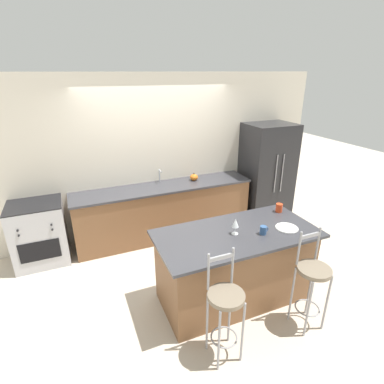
{
  "coord_description": "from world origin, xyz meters",
  "views": [
    {
      "loc": [
        -1.37,
        -4.12,
        2.71
      ],
      "look_at": [
        0.13,
        -0.56,
        1.14
      ],
      "focal_mm": 28.0,
      "sensor_mm": 36.0,
      "label": 1
    }
  ],
  "objects_px": {
    "oven_range": "(39,233)",
    "dinner_plate": "(287,228)",
    "bar_stool_far": "(312,279)",
    "coffee_mug": "(263,230)",
    "refrigerator": "(266,173)",
    "bar_stool_near": "(225,306)",
    "wine_glass": "(235,223)",
    "pumpkin_decoration": "(194,177)",
    "tumbler_cup": "(279,208)"
  },
  "relations": [
    {
      "from": "oven_range",
      "to": "dinner_plate",
      "type": "relative_size",
      "value": 3.52
    },
    {
      "from": "bar_stool_far",
      "to": "coffee_mug",
      "type": "distance_m",
      "value": 0.72
    },
    {
      "from": "refrigerator",
      "to": "bar_stool_near",
      "type": "xyz_separation_m",
      "value": [
        -2.23,
        -2.49,
        -0.29
      ]
    },
    {
      "from": "refrigerator",
      "to": "dinner_plate",
      "type": "xyz_separation_m",
      "value": [
        -1.1,
        -1.94,
        0.03
      ]
    },
    {
      "from": "wine_glass",
      "to": "bar_stool_far",
      "type": "bearing_deg",
      "value": -50.64
    },
    {
      "from": "oven_range",
      "to": "refrigerator",
      "type": "bearing_deg",
      "value": -0.52
    },
    {
      "from": "refrigerator",
      "to": "bar_stool_near",
      "type": "relative_size",
      "value": 1.57
    },
    {
      "from": "coffee_mug",
      "to": "pumpkin_decoration",
      "type": "bearing_deg",
      "value": 90.12
    },
    {
      "from": "coffee_mug",
      "to": "refrigerator",
      "type": "bearing_deg",
      "value": 53.25
    },
    {
      "from": "tumbler_cup",
      "to": "bar_stool_near",
      "type": "bearing_deg",
      "value": -144.11
    },
    {
      "from": "pumpkin_decoration",
      "to": "bar_stool_near",
      "type": "bearing_deg",
      "value": -106.84
    },
    {
      "from": "bar_stool_near",
      "to": "tumbler_cup",
      "type": "xyz_separation_m",
      "value": [
        1.34,
        0.97,
        0.37
      ]
    },
    {
      "from": "pumpkin_decoration",
      "to": "coffee_mug",
      "type": "bearing_deg",
      "value": -89.88
    },
    {
      "from": "wine_glass",
      "to": "pumpkin_decoration",
      "type": "bearing_deg",
      "value": 81.14
    },
    {
      "from": "refrigerator",
      "to": "dinner_plate",
      "type": "distance_m",
      "value": 2.23
    },
    {
      "from": "oven_range",
      "to": "wine_glass",
      "type": "xyz_separation_m",
      "value": [
        2.23,
        -1.84,
        0.61
      ]
    },
    {
      "from": "oven_range",
      "to": "bar_stool_near",
      "type": "relative_size",
      "value": 0.81
    },
    {
      "from": "oven_range",
      "to": "pumpkin_decoration",
      "type": "xyz_separation_m",
      "value": [
        2.53,
        0.07,
        0.51
      ]
    },
    {
      "from": "oven_range",
      "to": "bar_stool_near",
      "type": "height_order",
      "value": "bar_stool_near"
    },
    {
      "from": "bar_stool_far",
      "to": "dinner_plate",
      "type": "xyz_separation_m",
      "value": [
        0.08,
        0.56,
        0.33
      ]
    },
    {
      "from": "wine_glass",
      "to": "coffee_mug",
      "type": "xyz_separation_m",
      "value": [
        0.3,
        -0.13,
        -0.09
      ]
    },
    {
      "from": "oven_range",
      "to": "wine_glass",
      "type": "relative_size",
      "value": 4.87
    },
    {
      "from": "tumbler_cup",
      "to": "refrigerator",
      "type": "bearing_deg",
      "value": 59.42
    },
    {
      "from": "refrigerator",
      "to": "bar_stool_far",
      "type": "relative_size",
      "value": 1.57
    },
    {
      "from": "coffee_mug",
      "to": "tumbler_cup",
      "type": "bearing_deg",
      "value": 37.24
    },
    {
      "from": "bar_stool_near",
      "to": "dinner_plate",
      "type": "xyz_separation_m",
      "value": [
        1.13,
        0.55,
        0.33
      ]
    },
    {
      "from": "dinner_plate",
      "to": "wine_glass",
      "type": "bearing_deg",
      "value": 168.28
    },
    {
      "from": "bar_stool_near",
      "to": "pumpkin_decoration",
      "type": "height_order",
      "value": "bar_stool_near"
    },
    {
      "from": "bar_stool_near",
      "to": "tumbler_cup",
      "type": "height_order",
      "value": "bar_stool_near"
    },
    {
      "from": "bar_stool_far",
      "to": "refrigerator",
      "type": "bearing_deg",
      "value": 64.77
    },
    {
      "from": "oven_range",
      "to": "wine_glass",
      "type": "distance_m",
      "value": 2.95
    },
    {
      "from": "wine_glass",
      "to": "dinner_plate",
      "type": "bearing_deg",
      "value": -11.72
    },
    {
      "from": "refrigerator",
      "to": "tumbler_cup",
      "type": "bearing_deg",
      "value": -120.58
    },
    {
      "from": "bar_stool_far",
      "to": "pumpkin_decoration",
      "type": "height_order",
      "value": "bar_stool_far"
    },
    {
      "from": "oven_range",
      "to": "tumbler_cup",
      "type": "xyz_separation_m",
      "value": [
        3.08,
        -1.56,
        0.52
      ]
    },
    {
      "from": "bar_stool_near",
      "to": "tumbler_cup",
      "type": "relative_size",
      "value": 10.22
    },
    {
      "from": "tumbler_cup",
      "to": "pumpkin_decoration",
      "type": "relative_size",
      "value": 0.81
    },
    {
      "from": "refrigerator",
      "to": "coffee_mug",
      "type": "bearing_deg",
      "value": -126.75
    },
    {
      "from": "wine_glass",
      "to": "coffee_mug",
      "type": "distance_m",
      "value": 0.34
    },
    {
      "from": "coffee_mug",
      "to": "bar_stool_far",
      "type": "bearing_deg",
      "value": -64.52
    },
    {
      "from": "bar_stool_far",
      "to": "pumpkin_decoration",
      "type": "bearing_deg",
      "value": 95.97
    },
    {
      "from": "dinner_plate",
      "to": "tumbler_cup",
      "type": "relative_size",
      "value": 2.36
    },
    {
      "from": "refrigerator",
      "to": "oven_range",
      "type": "distance_m",
      "value": 4.0
    },
    {
      "from": "bar_stool_near",
      "to": "refrigerator",
      "type": "bearing_deg",
      "value": 48.06
    },
    {
      "from": "pumpkin_decoration",
      "to": "oven_range",
      "type": "bearing_deg",
      "value": -178.42
    },
    {
      "from": "wine_glass",
      "to": "oven_range",
      "type": "bearing_deg",
      "value": 140.49
    },
    {
      "from": "oven_range",
      "to": "bar_stool_far",
      "type": "bearing_deg",
      "value": -42.14
    },
    {
      "from": "oven_range",
      "to": "bar_stool_near",
      "type": "bearing_deg",
      "value": -55.35
    },
    {
      "from": "bar_stool_far",
      "to": "dinner_plate",
      "type": "bearing_deg",
      "value": 82.38
    },
    {
      "from": "dinner_plate",
      "to": "wine_glass",
      "type": "relative_size",
      "value": 1.38
    }
  ]
}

